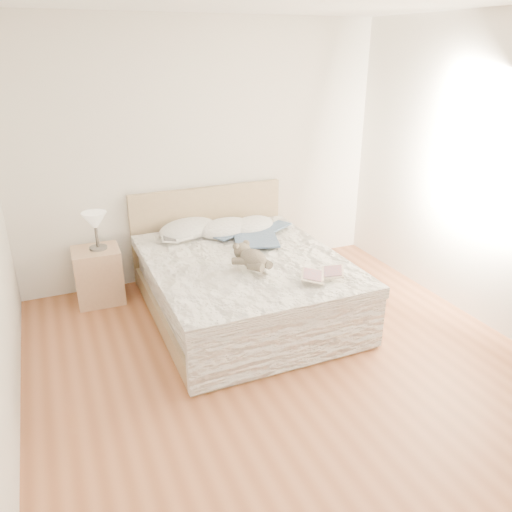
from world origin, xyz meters
name	(u,v)px	position (x,y,z in m)	size (l,w,h in m)	color
floor	(298,378)	(0.00, 0.00, 0.00)	(4.00, 4.50, 0.00)	brown
wall_back	(203,154)	(0.00, 2.25, 1.35)	(4.00, 0.02, 2.70)	white
window	(491,165)	(1.99, 0.30, 1.45)	(0.02, 1.30, 1.10)	white
bed	(241,282)	(0.00, 1.19, 0.31)	(1.72, 2.14, 1.00)	tan
nightstand	(98,275)	(-1.24, 1.96, 0.28)	(0.45, 0.40, 0.56)	tan
table_lamp	(95,223)	(-1.21, 1.96, 0.83)	(0.26, 0.26, 0.37)	#4E4A45
pillow_left	(188,229)	(-0.29, 1.95, 0.64)	(0.66, 0.46, 0.20)	silver
pillow_middle	(225,228)	(0.08, 1.82, 0.64)	(0.61, 0.43, 0.18)	white
pillow_right	(252,225)	(0.37, 1.80, 0.64)	(0.54, 0.38, 0.16)	white
blouse	(255,237)	(0.27, 1.50, 0.63)	(0.66, 0.71, 0.03)	navy
photo_book	(177,238)	(-0.46, 1.76, 0.63)	(0.33, 0.23, 0.02)	white
childrens_book	(323,275)	(0.44, 0.44, 0.63)	(0.39, 0.27, 0.03)	beige
teddy_bear	(253,266)	(-0.05, 0.79, 0.65)	(0.25, 0.36, 0.19)	#62594A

